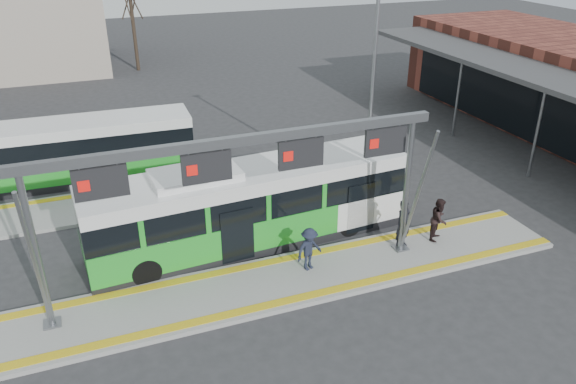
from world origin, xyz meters
name	(u,v)px	position (x,y,z in m)	size (l,w,h in m)	color
ground	(261,288)	(0.00, 0.00, 0.00)	(120.00, 120.00, 0.00)	#2D2D30
platform_main	(261,286)	(0.00, 0.00, 0.07)	(22.00, 3.00, 0.15)	gray
platform_second	(114,203)	(-4.00, 8.00, 0.07)	(20.00, 3.00, 0.15)	gray
tactile_main	(261,284)	(0.00, 0.00, 0.16)	(22.00, 2.65, 0.02)	gold
tactile_second	(111,191)	(-4.00, 9.15, 0.16)	(20.00, 0.35, 0.02)	gold
gantry	(245,169)	(-0.35, 0.25, 4.30)	(13.00, 1.68, 5.20)	slate
hero_bus	(250,206)	(0.58, 2.98, 1.51)	(12.16, 3.33, 3.31)	black
bg_bus_green	(66,153)	(-5.65, 11.33, 1.41)	(11.47, 2.79, 2.85)	black
passenger_a	(403,224)	(5.63, 0.44, 1.08)	(0.68, 0.44, 1.86)	black
passenger_b	(439,219)	(7.18, 0.44, 0.98)	(0.81, 0.63, 1.66)	black
passenger_c	(309,249)	(1.84, 0.30, 0.94)	(1.02, 0.59, 1.58)	#1D2234
tree_mid	(130,1)	(0.18, 31.96, 5.40)	(1.40, 1.40, 7.12)	#382B21
lamp_east	(372,94)	(6.65, 5.16, 4.58)	(0.50, 0.25, 8.68)	slate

